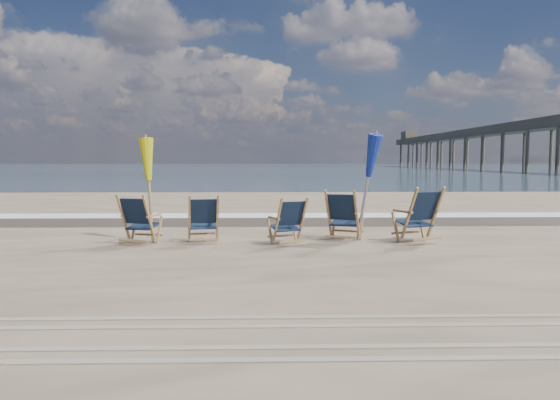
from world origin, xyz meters
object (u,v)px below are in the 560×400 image
(umbrella_yellow, at_px, (149,164))
(fishing_pier, at_px, (520,140))
(beach_chair_4, at_px, (436,215))
(beach_chair_2, at_px, (303,221))
(umbrella_blue, at_px, (366,159))
(beach_chair_1, at_px, (217,219))
(beach_chair_0, at_px, (149,220))
(beach_chair_3, at_px, (357,216))

(umbrella_yellow, bearing_deg, fishing_pier, 60.18)
(beach_chair_4, height_order, umbrella_yellow, umbrella_yellow)
(beach_chair_2, relative_size, umbrella_yellow, 0.45)
(umbrella_blue, relative_size, fishing_pier, 0.02)
(umbrella_blue, height_order, fishing_pier, fishing_pier)
(beach_chair_1, relative_size, umbrella_yellow, 0.47)
(beach_chair_0, bearing_deg, umbrella_yellow, -63.08)
(fishing_pier, bearing_deg, beach_chair_1, -118.87)
(beach_chair_2, bearing_deg, beach_chair_4, 161.45)
(beach_chair_1, xyz_separation_m, umbrella_yellow, (-1.37, 0.29, 1.06))
(beach_chair_3, relative_size, umbrella_blue, 0.48)
(beach_chair_1, height_order, beach_chair_3, beach_chair_3)
(beach_chair_0, relative_size, beach_chair_3, 0.95)
(beach_chair_4, bearing_deg, beach_chair_2, -17.72)
(beach_chair_4, height_order, fishing_pier, fishing_pier)
(beach_chair_1, height_order, umbrella_yellow, umbrella_yellow)
(beach_chair_0, height_order, umbrella_blue, umbrella_blue)
(beach_chair_4, relative_size, umbrella_yellow, 0.54)
(beach_chair_3, xyz_separation_m, fishing_pier, (36.46, 71.02, 4.13))
(beach_chair_0, bearing_deg, beach_chair_3, -157.96)
(beach_chair_4, bearing_deg, umbrella_blue, -36.02)
(beach_chair_0, relative_size, umbrella_blue, 0.46)
(beach_chair_1, relative_size, beach_chair_3, 0.92)
(beach_chair_3, bearing_deg, beach_chair_1, 24.66)
(beach_chair_1, bearing_deg, beach_chair_4, 169.57)
(beach_chair_2, bearing_deg, beach_chair_0, -21.75)
(beach_chair_0, height_order, beach_chair_4, beach_chair_4)
(beach_chair_0, relative_size, beach_chair_1, 1.03)
(beach_chair_1, bearing_deg, beach_chair_3, 171.97)
(beach_chair_4, xyz_separation_m, umbrella_yellow, (-5.65, 0.35, 0.99))
(umbrella_blue, distance_m, fishing_pier, 79.61)
(beach_chair_0, xyz_separation_m, umbrella_yellow, (-0.10, 0.57, 1.05))
(umbrella_yellow, bearing_deg, beach_chair_0, -80.11)
(beach_chair_2, bearing_deg, umbrella_blue, 179.33)
(umbrella_blue, xyz_separation_m, fishing_pier, (36.25, 70.82, 3.00))
(beach_chair_0, height_order, beach_chair_1, beach_chair_0)
(beach_chair_2, relative_size, fishing_pier, 0.01)
(beach_chair_0, bearing_deg, beach_chair_1, -150.68)
(beach_chair_3, height_order, umbrella_yellow, umbrella_yellow)
(beach_chair_2, relative_size, beach_chair_4, 0.83)
(beach_chair_2, height_order, fishing_pier, fishing_pier)
(beach_chair_2, xyz_separation_m, umbrella_blue, (1.30, 0.52, 1.18))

